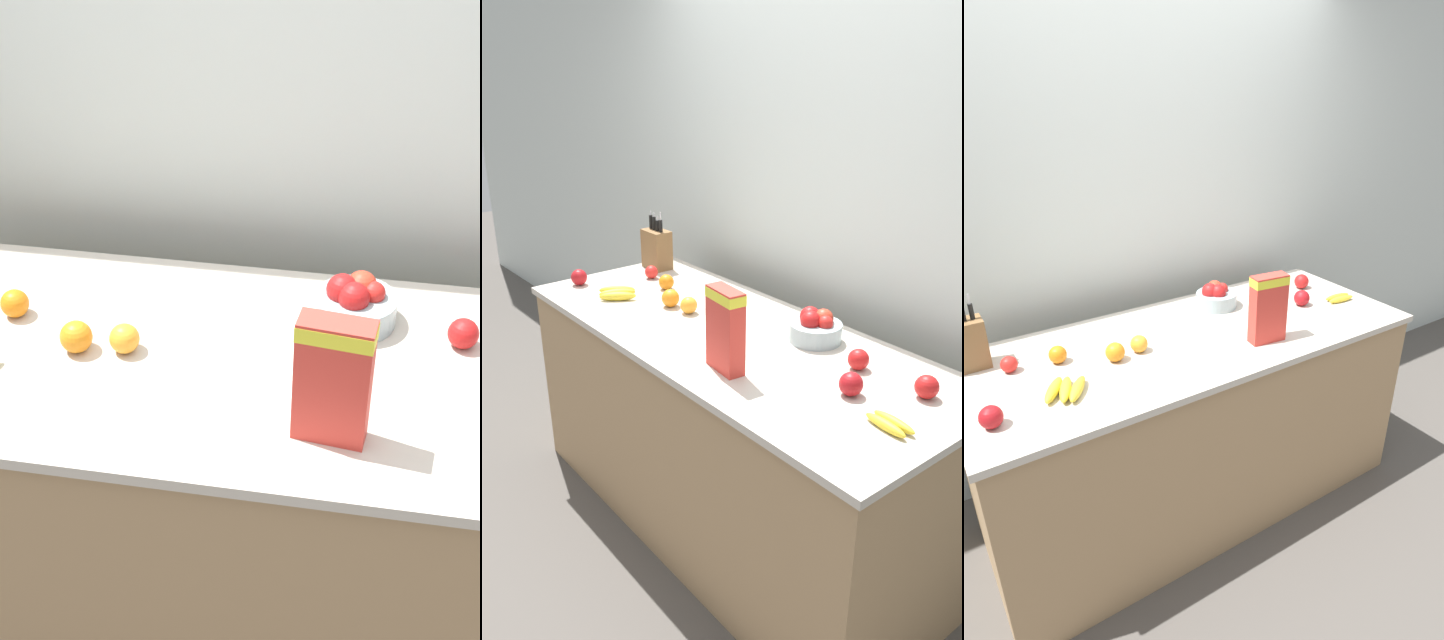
{
  "view_description": "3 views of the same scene",
  "coord_description": "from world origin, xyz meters",
  "views": [
    {
      "loc": [
        0.29,
        -1.64,
        2.27
      ],
      "look_at": [
        0.01,
        0.03,
        1.04
      ],
      "focal_mm": 50.0,
      "sensor_mm": 36.0,
      "label": 1
    },
    {
      "loc": [
        1.78,
        -1.47,
        1.95
      ],
      "look_at": [
        0.02,
        -0.05,
        1.01
      ],
      "focal_mm": 35.0,
      "sensor_mm": 36.0,
      "label": 2
    },
    {
      "loc": [
        -1.05,
        -1.71,
        1.95
      ],
      "look_at": [
        0.05,
        -0.01,
        1.0
      ],
      "focal_mm": 28.0,
      "sensor_mm": 36.0,
      "label": 3
    }
  ],
  "objects": [
    {
      "name": "orange_mid_left",
      "position": [
        -0.27,
        -0.01,
        0.97
      ],
      "size": [
        0.07,
        0.07,
        0.07
      ],
      "primitive_type": "sphere",
      "color": "orange",
      "rests_on": "counter"
    },
    {
      "name": "banana_bunch_right",
      "position": [
        -0.64,
        -0.15,
        0.96
      ],
      "size": [
        0.2,
        0.2,
        0.04
      ],
      "rotation": [
        0.0,
        0.0,
        1.09
      ],
      "color": "yellow",
      "rests_on": "counter"
    },
    {
      "name": "apple_rear",
      "position": [
        0.81,
        0.16,
        0.97
      ],
      "size": [
        0.08,
        0.08,
        0.08
      ],
      "primitive_type": "sphere",
      "color": "red",
      "rests_on": "counter"
    },
    {
      "name": "knife_block",
      "position": [
        -0.89,
        0.24,
        1.04
      ],
      "size": [
        0.15,
        0.1,
        0.31
      ],
      "color": "brown",
      "rests_on": "counter"
    },
    {
      "name": "apple_by_knife_block",
      "position": [
        -0.77,
        0.12,
        0.97
      ],
      "size": [
        0.07,
        0.07,
        0.07
      ],
      "primitive_type": "sphere",
      "color": "red",
      "rests_on": "counter"
    },
    {
      "name": "apple_middle",
      "position": [
        -0.9,
        -0.21,
        0.97
      ],
      "size": [
        0.08,
        0.08,
        0.08
      ],
      "primitive_type": "sphere",
      "color": "#A31419",
      "rests_on": "counter"
    },
    {
      "name": "ground_plane",
      "position": [
        0.0,
        0.0,
        0.0
      ],
      "size": [
        14.0,
        14.0,
        0.0
      ],
      "primitive_type": "plane",
      "color": "#514C47"
    },
    {
      "name": "banana_bunch_left",
      "position": [
        0.85,
        -0.08,
        0.95
      ],
      "size": [
        0.16,
        0.08,
        0.03
      ],
      "rotation": [
        0.0,
        0.0,
        6.1
      ],
      "color": "yellow",
      "rests_on": "counter"
    },
    {
      "name": "orange_back_center",
      "position": [
        -0.59,
        0.09,
        0.97
      ],
      "size": [
        0.07,
        0.07,
        0.07
      ],
      "primitive_type": "sphere",
      "color": "orange",
      "rests_on": "counter"
    },
    {
      "name": "cereal_box",
      "position": [
        0.25,
        -0.22,
        1.1
      ],
      "size": [
        0.17,
        0.09,
        0.3
      ],
      "rotation": [
        0.0,
        0.0,
        -0.12
      ],
      "color": "red",
      "rests_on": "counter"
    },
    {
      "name": "apple_front",
      "position": [
        0.54,
        0.15,
        0.97
      ],
      "size": [
        0.08,
        0.08,
        0.08
      ],
      "primitive_type": "sphere",
      "color": "red",
      "rests_on": "counter"
    },
    {
      "name": "fruit_bowl",
      "position": [
        0.27,
        0.21,
        0.99
      ],
      "size": [
        0.21,
        0.21,
        0.13
      ],
      "color": "#99B2B7",
      "rests_on": "counter"
    },
    {
      "name": "apple_leftmost",
      "position": [
        0.64,
        -0.02,
        0.98
      ],
      "size": [
        0.08,
        0.08,
        0.08
      ],
      "primitive_type": "sphere",
      "color": "#A31419",
      "rests_on": "counter"
    },
    {
      "name": "counter",
      "position": [
        0.0,
        0.0,
        0.47
      ],
      "size": [
        2.03,
        0.83,
        0.94
      ],
      "color": "tan",
      "rests_on": "ground_plane"
    },
    {
      "name": "wall_back",
      "position": [
        0.0,
        0.63,
        1.3
      ],
      "size": [
        9.0,
        0.06,
        2.6
      ],
      "color": "silver",
      "rests_on": "ground_plane"
    },
    {
      "name": "orange_near_bowl",
      "position": [
        -0.39,
        -0.03,
        0.98
      ],
      "size": [
        0.08,
        0.08,
        0.08
      ],
      "primitive_type": "sphere",
      "color": "orange",
      "rests_on": "counter"
    }
  ]
}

